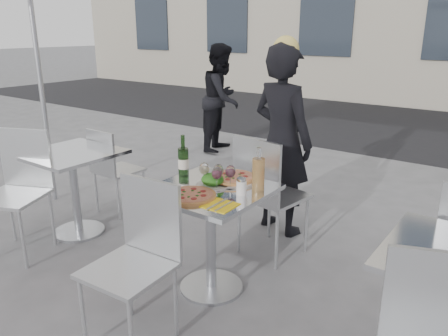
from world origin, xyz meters
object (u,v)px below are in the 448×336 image
Objects in this scene: wineglass_white_a at (204,169)px; pizza_far at (233,178)px; wineglass_white_b at (218,171)px; wineglass_red_b at (230,172)px; pedestrian_a at (222,98)px; side_chair_lfar at (111,165)px; main_table at (211,218)px; wine_bottle at (183,160)px; carafe at (258,174)px; side_table_left at (73,175)px; pizza_near at (191,195)px; napkin_left at (151,191)px; chair_near at (139,249)px; salad_plate at (213,181)px; chair_far at (266,188)px; sugar_shaker at (241,186)px; wineglass_red_a at (217,174)px; side_chair_lnear at (19,182)px; woman_diner at (282,141)px; napkin_right at (220,205)px.

pizza_far is at bearing 62.12° from wineglass_white_a.
wineglass_white_b is 1.00× the size of wineglass_red_b.
side_chair_lfar is at bearing 177.45° from pedestrian_a.
wine_bottle is at bearing 163.64° from main_table.
wineglass_red_b is (-0.18, -0.05, -0.01)m from carafe.
pizza_near is (1.50, -0.19, 0.22)m from side_table_left.
carafe is (0.28, 0.13, 0.33)m from main_table.
main_table is 0.33m from wineglass_white_a.
napkin_left is (-0.20, -0.30, -0.11)m from wineglass_white_a.
salad_plate is at bearing 83.67° from chair_near.
napkin_left is at bearing -12.38° from side_table_left.
chair_far is 6.25× the size of wineglass_white_b.
side_chair_lfar is (-1.64, -0.13, -0.08)m from chair_far.
wineglass_red_a reaches higher than sugar_shaker.
side_chair_lfar is 2.93× the size of carafe.
side_chair_lnear is (-0.10, -0.43, 0.05)m from side_table_left.
woman_diner is 1.06m from wine_bottle.
wineglass_red_a is 0.09m from wineglass_red_b.
side_chair_lfar is 1.74m from wineglass_red_a.
sugar_shaker is at bearing -22.65° from wineglass_red_b.
side_chair_lfar is 1.95m from napkin_right.
woman_diner is at bearing 95.05° from main_table.
woman_diner reaches higher than napkin_right.
wineglass_red_a is (-0.23, -0.13, -0.01)m from carafe.
wineglass_white_b is (0.03, 0.25, 0.10)m from pizza_near.
chair_far is 6.25× the size of wineglass_red_a.
sugar_shaker is (1.72, 0.03, 0.26)m from side_table_left.
carafe is 1.84× the size of wineglass_red_a.
pizza_far is (2.18, -2.83, -0.01)m from pedestrian_a.
carafe is 1.84× the size of wineglass_red_b.
wine_bottle is 0.25m from wineglass_white_a.
sugar_shaker is 0.68× the size of wineglass_red_b.
woman_diner reaches higher than chair_far.
pizza_far is 0.18m from wineglass_red_b.
woman_diner reaches higher than side_chair_lfar.
pedestrian_a is 14.51× the size of sugar_shaker.
side_chair_lfar is (-0.08, 0.48, -0.04)m from side_table_left.
main_table is 1.00× the size of side_table_left.
pizza_near is (-0.00, -0.19, 0.22)m from main_table.
side_chair_lfar is 2.40× the size of pizza_far.
wineglass_white_a reaches higher than pizza_far.
wineglass_red_a reaches higher than side_table_left.
wineglass_white_a is at bearing -163.70° from wineglass_red_b.
side_table_left is at bearing 30.01° from chair_far.
main_table is 0.80× the size of chair_near.
side_table_left is 1.75m from napkin_right.
wineglass_white_a is 0.77× the size of napkin_left.
side_chair_lnear is 4.93× the size of napkin_right.
chair_near is 1.57m from side_chair_lnear.
pizza_far is 2.24× the size of wineglass_white_b.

